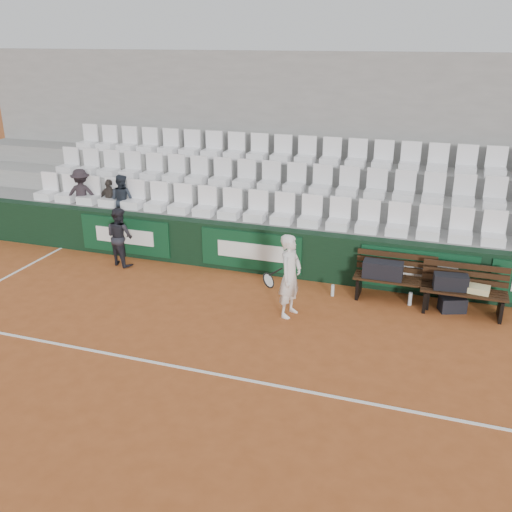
{
  "coord_description": "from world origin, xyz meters",
  "views": [
    {
      "loc": [
        3.47,
        -6.74,
        4.74
      ],
      "look_at": [
        0.4,
        2.4,
        1.0
      ],
      "focal_mm": 40.0,
      "sensor_mm": 36.0,
      "label": 1
    }
  ],
  "objects": [
    {
      "name": "ground",
      "position": [
        0.0,
        0.0,
        0.0
      ],
      "size": [
        80.0,
        80.0,
        0.0
      ],
      "primitive_type": "plane",
      "color": "#A75225",
      "rests_on": "ground"
    },
    {
      "name": "court_baseline",
      "position": [
        0.0,
        0.0,
        0.0
      ],
      "size": [
        18.0,
        0.06,
        0.01
      ],
      "primitive_type": "cube",
      "color": "white",
      "rests_on": "ground"
    },
    {
      "name": "back_barrier",
      "position": [
        0.07,
        3.99,
        0.5
      ],
      "size": [
        18.0,
        0.34,
        1.0
      ],
      "color": "black",
      "rests_on": "ground"
    },
    {
      "name": "grandstand_tier_front",
      "position": [
        0.0,
        4.62,
        0.5
      ],
      "size": [
        18.0,
        0.95,
        1.0
      ],
      "primitive_type": "cube",
      "color": "gray",
      "rests_on": "ground"
    },
    {
      "name": "grandstand_tier_mid",
      "position": [
        0.0,
        5.58,
        0.72
      ],
      "size": [
        18.0,
        0.95,
        1.45
      ],
      "primitive_type": "cube",
      "color": "gray",
      "rests_on": "ground"
    },
    {
      "name": "grandstand_tier_back",
      "position": [
        0.0,
        6.53,
        0.95
      ],
      "size": [
        18.0,
        0.95,
        1.9
      ],
      "primitive_type": "cube",
      "color": "gray",
      "rests_on": "ground"
    },
    {
      "name": "grandstand_rear_wall",
      "position": [
        0.0,
        7.15,
        2.2
      ],
      "size": [
        18.0,
        0.3,
        4.4
      ],
      "primitive_type": "cube",
      "color": "gray",
      "rests_on": "ground"
    },
    {
      "name": "seat_row_front",
      "position": [
        0.0,
        4.45,
        1.31
      ],
      "size": [
        11.9,
        0.44,
        0.63
      ],
      "primitive_type": "cube",
      "color": "white",
      "rests_on": "grandstand_tier_front"
    },
    {
      "name": "seat_row_mid",
      "position": [
        0.0,
        5.4,
        1.77
      ],
      "size": [
        11.9,
        0.44,
        0.63
      ],
      "primitive_type": "cube",
      "color": "silver",
      "rests_on": "grandstand_tier_mid"
    },
    {
      "name": "seat_row_back",
      "position": [
        0.0,
        6.35,
        2.21
      ],
      "size": [
        11.9,
        0.44,
        0.63
      ],
      "primitive_type": "cube",
      "color": "silver",
      "rests_on": "grandstand_tier_back"
    },
    {
      "name": "bench_left",
      "position": [
        2.8,
        3.47,
        0.23
      ],
      "size": [
        1.5,
        0.56,
        0.45
      ],
      "primitive_type": "cube",
      "color": "black",
      "rests_on": "ground"
    },
    {
      "name": "bench_right",
      "position": [
        4.05,
        3.31,
        0.23
      ],
      "size": [
        1.5,
        0.56,
        0.45
      ],
      "primitive_type": "cube",
      "color": "black",
      "rests_on": "ground"
    },
    {
      "name": "sports_bag_left",
      "position": [
        2.58,
        3.44,
        0.61
      ],
      "size": [
        0.74,
        0.32,
        0.32
      ],
      "primitive_type": "cube",
      "rotation": [
        0.0,
        0.0,
        0.0
      ],
      "color": "black",
      "rests_on": "bench_left"
    },
    {
      "name": "sports_bag_right",
      "position": [
        3.8,
        3.3,
        0.59
      ],
      "size": [
        0.62,
        0.34,
        0.28
      ],
      "primitive_type": "cube",
      "rotation": [
        0.0,
        0.0,
        0.12
      ],
      "color": "black",
      "rests_on": "bench_right"
    },
    {
      "name": "towel",
      "position": [
        4.28,
        3.32,
        0.51
      ],
      "size": [
        0.44,
        0.34,
        0.11
      ],
      "primitive_type": "cube",
      "rotation": [
        0.0,
        0.0,
        -0.14
      ],
      "color": "#CDC285",
      "rests_on": "bench_right"
    },
    {
      "name": "sports_bag_ground",
      "position": [
        3.89,
        3.33,
        0.14
      ],
      "size": [
        0.53,
        0.43,
        0.28
      ],
      "primitive_type": "cube",
      "rotation": [
        0.0,
        0.0,
        0.37
      ],
      "color": "black",
      "rests_on": "ground"
    },
    {
      "name": "water_bottle_near",
      "position": [
        1.67,
        3.28,
        0.12
      ],
      "size": [
        0.07,
        0.07,
        0.23
      ],
      "primitive_type": "cylinder",
      "color": "silver",
      "rests_on": "ground"
    },
    {
      "name": "water_bottle_far",
      "position": [
        3.13,
        3.35,
        0.13
      ],
      "size": [
        0.07,
        0.07,
        0.26
      ],
      "primitive_type": "cylinder",
      "color": "silver",
      "rests_on": "ground"
    },
    {
      "name": "tennis_player",
      "position": [
        1.09,
        2.24,
        0.77
      ],
      "size": [
        0.73,
        0.62,
        1.53
      ],
      "color": "silver",
      "rests_on": "ground"
    },
    {
      "name": "ball_kid",
      "position": [
        -3.08,
        3.42,
        0.65
      ],
      "size": [
        0.76,
        0.67,
        1.3
      ],
      "primitive_type": "imported",
      "rotation": [
        0.0,
        0.0,
        2.8
      ],
      "color": "black",
      "rests_on": "ground"
    },
    {
      "name": "spectator_a",
      "position": [
        -4.72,
        4.5,
        1.62
      ],
      "size": [
        0.92,
        0.74,
        1.25
      ],
      "primitive_type": "imported",
      "rotation": [
        0.0,
        0.0,
        3.54
      ],
      "color": "black",
      "rests_on": "grandstand_tier_front"
    },
    {
      "name": "spectator_b",
      "position": [
        -3.94,
        4.5,
        1.53
      ],
      "size": [
        0.66,
        0.36,
        1.06
      ],
      "primitive_type": "imported",
      "rotation": [
        0.0,
        0.0,
        2.98
      ],
      "color": "#37302C",
      "rests_on": "grandstand_tier_front"
    },
    {
      "name": "spectator_c",
      "position": [
        -3.62,
        4.5,
        1.6
      ],
      "size": [
        0.6,
        0.48,
        1.2
      ],
      "primitive_type": "imported",
      "rotation": [
        0.0,
        0.0,
        3.09
      ],
      "color": "#1F262F",
      "rests_on": "grandstand_tier_front"
    }
  ]
}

